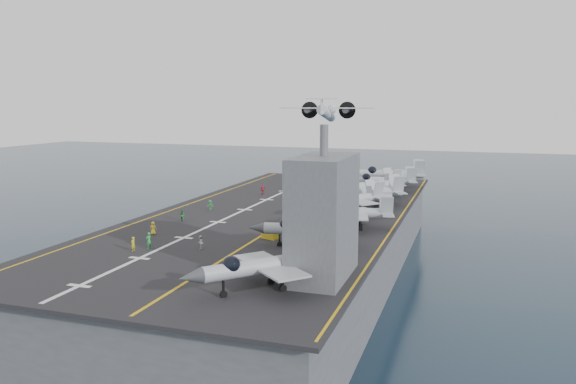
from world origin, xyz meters
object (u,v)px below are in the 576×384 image
(island_superstructure, at_px, (323,202))
(transport_plane, at_px, (327,114))
(tow_cart_a, at_px, (271,234))
(fighter_jet_0, at_px, (263,264))

(island_superstructure, xyz_separation_m, transport_plane, (-24.13, 93.44, 6.63))
(tow_cart_a, relative_size, transport_plane, 0.09)
(island_superstructure, relative_size, tow_cart_a, 6.39)
(island_superstructure, height_order, tow_cart_a, island_superstructure)
(tow_cart_a, bearing_deg, transport_plane, 99.72)
(tow_cart_a, bearing_deg, island_superstructure, -51.85)
(island_superstructure, distance_m, fighter_jet_0, 8.61)
(tow_cart_a, xyz_separation_m, transport_plane, (-13.74, 80.21, 13.52))
(fighter_jet_0, distance_m, transport_plane, 101.64)
(fighter_jet_0, height_order, tow_cart_a, fighter_jet_0)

